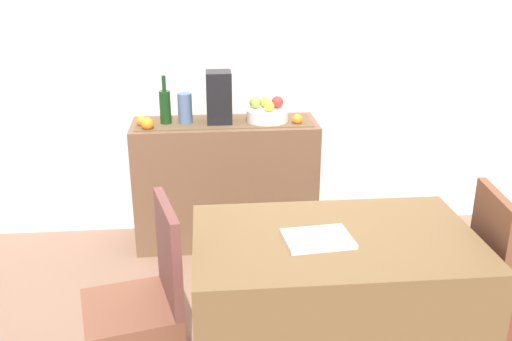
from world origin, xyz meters
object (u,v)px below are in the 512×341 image
at_px(fruit_bowl, 267,115).
at_px(coffee_maker, 219,97).
at_px(dining_table, 332,310).
at_px(chair_near_window, 137,339).
at_px(sideboard_console, 226,183).
at_px(open_book, 318,239).
at_px(ceramic_vase, 185,109).
at_px(wine_bottle, 165,106).

distance_m(fruit_bowl, coffee_maker, 0.34).
xyz_separation_m(dining_table, chair_near_window, (-0.88, 0.00, -0.10)).
distance_m(coffee_maker, chair_near_window, 1.68).
relative_size(coffee_maker, chair_near_window, 0.37).
xyz_separation_m(sideboard_console, fruit_bowl, (0.28, 0.00, 0.47)).
bearing_deg(sideboard_console, coffee_maker, 180.00).
bearing_deg(sideboard_console, fruit_bowl, 0.00).
xyz_separation_m(fruit_bowl, coffee_maker, (-0.31, 0.00, 0.12)).
xyz_separation_m(coffee_maker, open_book, (0.36, -1.47, -0.27)).
distance_m(fruit_bowl, ceramic_vase, 0.53).
relative_size(wine_bottle, dining_table, 0.26).
relative_size(wine_bottle, chair_near_window, 0.35).
relative_size(wine_bottle, open_book, 1.13).
bearing_deg(open_book, coffee_maker, 98.29).
xyz_separation_m(wine_bottle, coffee_maker, (0.34, -0.00, 0.05)).
height_order(wine_bottle, open_book, wine_bottle).
bearing_deg(wine_bottle, chair_near_window, -93.27).
distance_m(ceramic_vase, open_book, 1.60).
bearing_deg(wine_bottle, fruit_bowl, -0.00).
distance_m(sideboard_console, ceramic_vase, 0.58).
distance_m(sideboard_console, chair_near_window, 1.52).
xyz_separation_m(sideboard_console, wine_bottle, (-0.38, 0.00, 0.54)).
bearing_deg(coffee_maker, fruit_bowl, 0.00).
bearing_deg(open_book, chair_near_window, 171.70).
relative_size(wine_bottle, ceramic_vase, 1.59).
bearing_deg(fruit_bowl, open_book, -88.01).
height_order(sideboard_console, fruit_bowl, fruit_bowl).
xyz_separation_m(wine_bottle, chair_near_window, (-0.08, -1.44, -0.70)).
distance_m(sideboard_console, coffee_maker, 0.59).
bearing_deg(wine_bottle, coffee_maker, -0.00).
xyz_separation_m(fruit_bowl, open_book, (0.05, -1.47, -0.14)).
bearing_deg(dining_table, sideboard_console, 106.12).
height_order(coffee_maker, open_book, coffee_maker).
relative_size(ceramic_vase, chair_near_window, 0.22).
distance_m(fruit_bowl, dining_table, 1.54).
distance_m(sideboard_console, fruit_bowl, 0.54).
distance_m(sideboard_console, wine_bottle, 0.66).
xyz_separation_m(coffee_maker, dining_table, (0.45, -1.44, -0.65)).
height_order(fruit_bowl, chair_near_window, fruit_bowl).
bearing_deg(coffee_maker, wine_bottle, 180.00).
bearing_deg(open_book, ceramic_vase, 105.99).
bearing_deg(chair_near_window, fruit_bowl, 62.79).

